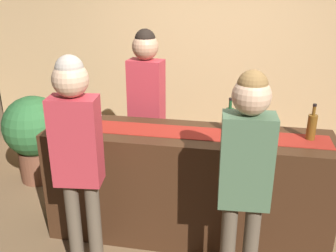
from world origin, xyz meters
name	(u,v)px	position (x,y,z in m)	size (l,w,h in m)	color
ground_plane	(185,233)	(0.00, 0.00, 0.00)	(10.00, 10.00, 0.00)	brown
back_wall	(209,45)	(0.00, 1.90, 1.45)	(6.00, 0.12, 2.90)	tan
bar_counter	(186,186)	(0.00, 0.00, 0.51)	(2.45, 0.60, 1.03)	#3D2314
counter_runner_cloth	(187,133)	(0.00, 0.00, 1.03)	(2.32, 0.28, 0.01)	maroon
wine_bottle_green	(229,120)	(0.34, 0.08, 1.14)	(0.07, 0.07, 0.30)	#194723
wine_bottle_clear	(71,114)	(-1.01, -0.05, 1.14)	(0.07, 0.07, 0.30)	#B2C6C1
wine_bottle_amber	(312,127)	(1.00, 0.04, 1.14)	(0.07, 0.07, 0.30)	brown
wine_glass_near_customer	(256,128)	(0.56, -0.05, 1.13)	(0.07, 0.07, 0.14)	silver
wine_glass_mid_counter	(98,112)	(-0.81, 0.07, 1.13)	(0.07, 0.07, 0.14)	silver
bartender	(146,98)	(-0.49, 0.58, 1.13)	(0.36, 0.25, 1.81)	#26262B
customer_sipping	(246,168)	(0.48, -0.67, 1.08)	(0.35, 0.24, 1.74)	brown
customer_browsing	(77,147)	(-0.71, -0.63, 1.11)	(0.36, 0.25, 1.78)	brown
potted_plant_tall	(35,133)	(-1.86, 0.73, 0.59)	(0.70, 0.70, 1.02)	brown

